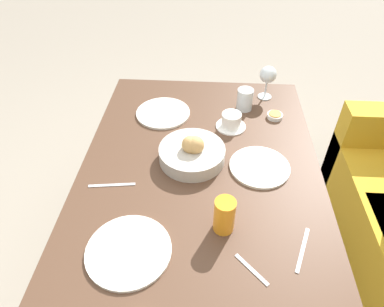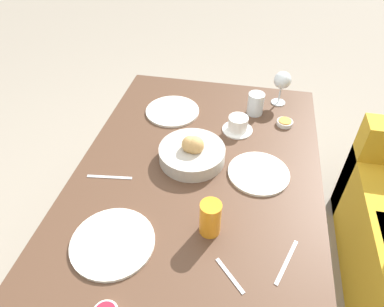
% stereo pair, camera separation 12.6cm
% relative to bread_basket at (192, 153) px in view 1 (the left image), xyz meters
% --- Properties ---
extents(ground_plane, '(10.00, 10.00, 0.00)m').
position_rel_bread_basket_xyz_m(ground_plane, '(0.06, 0.03, -0.75)').
color(ground_plane, gray).
extents(dining_table, '(1.27, 0.88, 0.72)m').
position_rel_bread_basket_xyz_m(dining_table, '(0.06, 0.03, -0.13)').
color(dining_table, '#4C3323').
rests_on(dining_table, ground_plane).
extents(bread_basket, '(0.25, 0.25, 0.11)m').
position_rel_bread_basket_xyz_m(bread_basket, '(0.00, 0.00, 0.00)').
color(bread_basket, '#B2ADA3').
rests_on(bread_basket, dining_table).
extents(plate_near_left, '(0.24, 0.24, 0.01)m').
position_rel_bread_basket_xyz_m(plate_near_left, '(-0.29, -0.15, -0.03)').
color(plate_near_left, silver).
rests_on(plate_near_left, dining_table).
extents(plate_near_right, '(0.25, 0.25, 0.01)m').
position_rel_bread_basket_xyz_m(plate_near_right, '(0.40, -0.16, -0.03)').
color(plate_near_right, silver).
rests_on(plate_near_right, dining_table).
extents(plate_far_center, '(0.22, 0.22, 0.01)m').
position_rel_bread_basket_xyz_m(plate_far_center, '(0.03, 0.25, -0.03)').
color(plate_far_center, silver).
rests_on(plate_far_center, dining_table).
extents(juice_glass, '(0.06, 0.06, 0.12)m').
position_rel_bread_basket_xyz_m(juice_glass, '(0.30, 0.12, 0.03)').
color(juice_glass, orange).
rests_on(juice_glass, dining_table).
extents(water_tumbler, '(0.07, 0.07, 0.10)m').
position_rel_bread_basket_xyz_m(water_tumbler, '(-0.35, 0.21, 0.01)').
color(water_tumbler, silver).
rests_on(water_tumbler, dining_table).
extents(wine_glass, '(0.08, 0.08, 0.16)m').
position_rel_bread_basket_xyz_m(wine_glass, '(-0.45, 0.31, 0.08)').
color(wine_glass, silver).
rests_on(wine_glass, dining_table).
extents(coffee_cup, '(0.13, 0.13, 0.07)m').
position_rel_bread_basket_xyz_m(coffee_cup, '(-0.21, 0.15, -0.01)').
color(coffee_cup, white).
rests_on(coffee_cup, dining_table).
extents(jam_bowl_honey, '(0.07, 0.07, 0.02)m').
position_rel_bread_basket_xyz_m(jam_bowl_honey, '(-0.29, 0.34, -0.02)').
color(jam_bowl_honey, white).
rests_on(jam_bowl_honey, dining_table).
extents(fork_silver, '(0.03, 0.16, 0.00)m').
position_rel_bread_basket_xyz_m(fork_silver, '(0.15, -0.27, -0.03)').
color(fork_silver, '#B7B7BC').
rests_on(fork_silver, dining_table).
extents(knife_silver, '(0.16, 0.07, 0.00)m').
position_rel_bread_basket_xyz_m(knife_silver, '(0.37, 0.35, -0.03)').
color(knife_silver, '#B7B7BC').
rests_on(knife_silver, dining_table).
extents(spoon_coffee, '(0.10, 0.09, 0.00)m').
position_rel_bread_basket_xyz_m(spoon_coffee, '(0.44, 0.19, -0.03)').
color(spoon_coffee, '#B7B7BC').
rests_on(spoon_coffee, dining_table).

